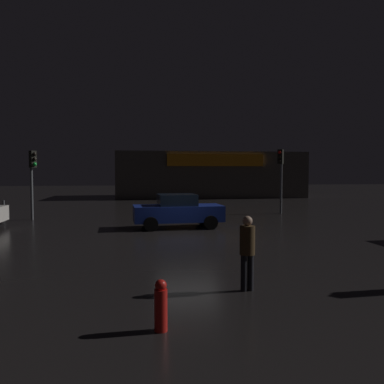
# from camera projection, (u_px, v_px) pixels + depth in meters

# --- Properties ---
(ground_plane) EXTENTS (120.00, 120.00, 0.00)m
(ground_plane) POSITION_uv_depth(u_px,v_px,m) (188.00, 237.00, 16.01)
(ground_plane) COLOR black
(store_building) EXTENTS (18.91, 8.32, 4.60)m
(store_building) POSITION_uv_depth(u_px,v_px,m) (208.00, 175.00, 41.73)
(store_building) COLOR #4C4742
(store_building) RESTS_ON ground
(traffic_signal_opposite) EXTENTS (0.43, 0.41, 3.78)m
(traffic_signal_opposite) POSITION_uv_depth(u_px,v_px,m) (33.00, 171.00, 21.40)
(traffic_signal_opposite) COLOR #595B60
(traffic_signal_opposite) RESTS_ON ground
(traffic_signal_cross_right) EXTENTS (0.41, 0.43, 4.02)m
(traffic_signal_cross_right) POSITION_uv_depth(u_px,v_px,m) (281.00, 168.00, 24.60)
(traffic_signal_cross_right) COLOR #595B60
(traffic_signal_cross_right) RESTS_ON ground
(car_far) EXTENTS (4.23, 2.18, 1.59)m
(car_far) POSITION_uv_depth(u_px,v_px,m) (178.00, 211.00, 18.54)
(car_far) COLOR navy
(car_far) RESTS_ON ground
(pedestrian) EXTENTS (0.39, 0.39, 1.67)m
(pedestrian) POSITION_uv_depth(u_px,v_px,m) (247.00, 247.00, 8.72)
(pedestrian) COLOR black
(pedestrian) RESTS_ON ground
(fire_hydrant) EXTENTS (0.22, 0.22, 0.87)m
(fire_hydrant) POSITION_uv_depth(u_px,v_px,m) (161.00, 306.00, 6.53)
(fire_hydrant) COLOR red
(fire_hydrant) RESTS_ON ground
(bollard_kerb_a) EXTENTS (0.12, 0.12, 0.97)m
(bollard_kerb_a) POSITION_uv_depth(u_px,v_px,m) (4.00, 209.00, 23.05)
(bollard_kerb_a) COLOR #595B60
(bollard_kerb_a) RESTS_ON ground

